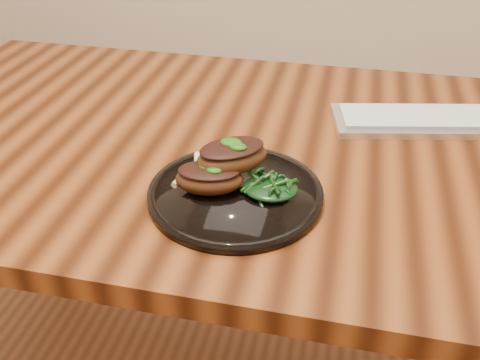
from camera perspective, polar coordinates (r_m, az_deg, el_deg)
name	(u,v)px	position (r m, az deg, el deg)	size (l,w,h in m)	color
desk	(279,182)	(1.02, 4.19, -0.16)	(1.60, 0.80, 0.75)	#321306
plate	(236,193)	(0.82, -0.48, -1.43)	(0.27, 0.27, 0.02)	black
lamb_chop_front	(209,177)	(0.81, -3.36, 0.27)	(0.11, 0.08, 0.05)	#3F1E0C
lamb_chop_back	(231,156)	(0.82, -0.92, 2.60)	(0.14, 0.13, 0.05)	#3F1E0C
herb_smear	(223,166)	(0.87, -1.79, 1.46)	(0.07, 0.05, 0.00)	#0E4607
greens_heap	(270,185)	(0.81, 3.25, -0.49)	(0.08, 0.08, 0.03)	black
keyboard	(443,120)	(1.10, 20.86, 6.01)	(0.43, 0.21, 0.02)	silver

